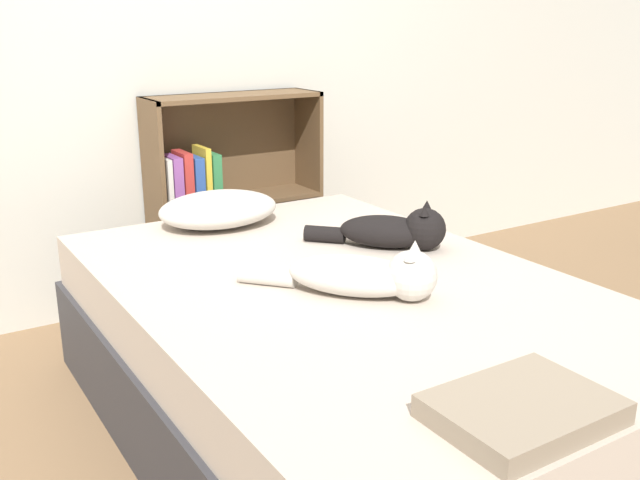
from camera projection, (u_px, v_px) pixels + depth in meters
ground_plane at (345, 432)px, 2.36m from camera, size 8.00×8.00×0.00m
wall_back at (164, 34)px, 3.18m from camera, size 8.00×0.06×2.50m
bed at (345, 361)px, 2.29m from camera, size 1.33×2.05×0.53m
pillow at (219, 209)px, 2.82m from camera, size 0.48×0.36×0.13m
cat_light at (364, 275)px, 2.10m from camera, size 0.46×0.51×0.17m
cat_dark at (395, 231)px, 2.54m from camera, size 0.40×0.41×0.17m
bookshelf at (225, 194)px, 3.39m from camera, size 0.82×0.26×0.99m
blanket_fold at (522, 409)px, 1.44m from camera, size 0.36×0.27×0.05m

